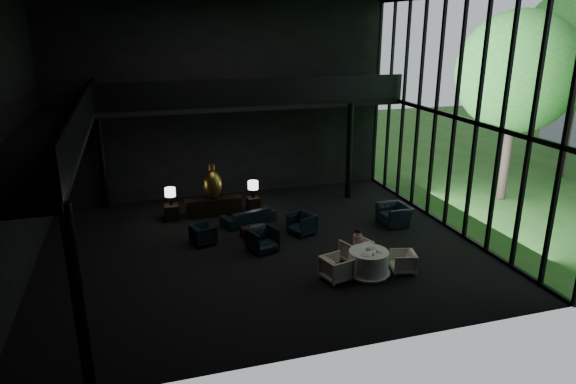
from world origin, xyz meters
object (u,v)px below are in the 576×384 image
object	(u,v)px
sofa	(248,214)
dining_table	(368,264)
side_table_left	(172,212)
dining_chair_west	(337,267)
coffee_table	(254,233)
bronze_urn	(212,184)
side_table_right	(253,204)
table_lamp_right	(253,186)
dining_chair_east	(403,262)
window_armchair	(394,211)
lounge_armchair_west	(203,234)
child	(358,238)
dining_chair_north	(356,249)
console	(214,207)
lounge_armchair_east	(302,222)
table_lamp_left	(170,193)
lounge_armchair_south	(263,237)

from	to	relation	value
sofa	dining_table	size ratio (longest dim) A/B	1.46
side_table_left	sofa	size ratio (longest dim) A/B	0.31
dining_chair_west	coffee_table	bearing A→B (deg)	8.99
bronze_urn	side_table_right	bearing A→B (deg)	3.12
table_lamp_right	dining_chair_east	bearing A→B (deg)	-64.97
side_table_left	window_armchair	world-z (taller)	window_armchair
lounge_armchair_west	child	world-z (taller)	child
bronze_urn	table_lamp_right	bearing A→B (deg)	3.07
side_table_right	child	world-z (taller)	child
bronze_urn	sofa	xyz separation A→B (m)	(1.09, -1.28, -0.89)
dining_chair_north	dining_chair_east	xyz separation A→B (m)	(1.07, -1.03, -0.11)
child	console	bearing A→B (deg)	-55.59
table_lamp_right	lounge_armchair_east	bearing A→B (deg)	-69.88
dining_chair_north	dining_chair_west	world-z (taller)	dining_chair_north
sofa	dining_chair_north	world-z (taller)	dining_chair_north
dining_chair_north	table_lamp_right	bearing A→B (deg)	-88.98
dining_table	table_lamp_right	bearing A→B (deg)	107.22
bronze_urn	window_armchair	distance (m)	6.90
bronze_urn	child	bearing A→B (deg)	-55.81
bronze_urn	dining_table	xyz separation A→B (m)	(3.58, -6.29, -0.94)
lounge_armchair_east	child	world-z (taller)	child
lounge_armchair_east	dining_chair_north	distance (m)	2.74
table_lamp_right	dining_chair_north	xyz separation A→B (m)	(1.97, -5.49, -0.58)
console	child	size ratio (longest dim) A/B	3.43
side_table_left	dining_chair_north	world-z (taller)	dining_chair_north
side_table_right	dining_table	bearing A→B (deg)	-72.78
dining_chair_east	side_table_right	bearing A→B (deg)	-140.37
child	table_lamp_left	bearing A→B (deg)	-45.36
coffee_table	table_lamp_right	bearing A→B (deg)	77.41
side_table_right	child	distance (m)	5.84
side_table_left	lounge_armchair_south	size ratio (longest dim) A/B	0.62
lounge_armchair_south	dining_chair_west	xyz separation A→B (m)	(1.56, -2.53, -0.08)
console	side_table_right	size ratio (longest dim) A/B	4.11
side_table_left	table_lamp_left	xyz separation A→B (m)	(0.00, 0.01, 0.77)
console	lounge_armchair_east	xyz separation A→B (m)	(2.66, -2.77, 0.10)
sofa	window_armchair	size ratio (longest dim) A/B	1.60
side_table_left	table_lamp_left	world-z (taller)	table_lamp_left
side_table_left	dining_chair_west	bearing A→B (deg)	-56.33
coffee_table	dining_chair_north	distance (m)	3.78
side_table_left	lounge_armchair_east	xyz separation A→B (m)	(4.26, -2.76, 0.15)
side_table_left	child	size ratio (longest dim) A/B	0.94
table_lamp_right	sofa	world-z (taller)	table_lamp_right
bronze_urn	side_table_right	xyz separation A→B (m)	(1.60, 0.09, -1.00)
window_armchair	dining_chair_east	bearing A→B (deg)	-26.19
table_lamp_left	child	distance (m)	7.47
dining_table	dining_chair_west	size ratio (longest dim) A/B	1.64
lounge_armchair_west	lounge_armchair_south	distance (m)	2.09
child	bronze_urn	bearing A→B (deg)	-55.81
dining_chair_north	lounge_armchair_west	bearing A→B (deg)	-51.06
side_table_right	dining_chair_east	distance (m)	7.20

